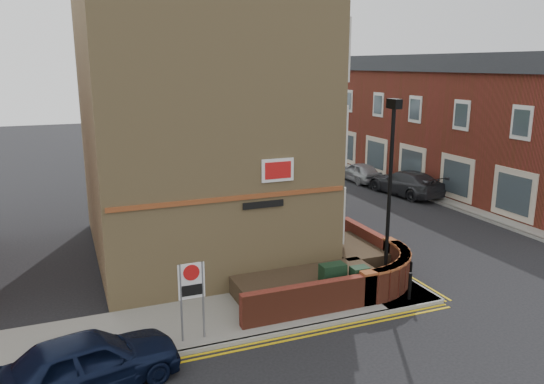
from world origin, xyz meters
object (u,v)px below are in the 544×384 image
(lamppost, at_px, (389,197))
(zone_sign, at_px, (192,287))
(utility_cabinet_large, at_px, (332,282))
(navy_hatchback, at_px, (89,362))
(silver_car_near, at_px, (320,204))

(lamppost, bearing_deg, zone_sign, -173.93)
(utility_cabinet_large, bearing_deg, zone_sign, -170.31)
(zone_sign, bearing_deg, lamppost, 6.07)
(zone_sign, relative_size, navy_hatchback, 0.52)
(lamppost, height_order, navy_hatchback, lamppost)
(utility_cabinet_large, distance_m, navy_hatchback, 7.71)
(utility_cabinet_large, height_order, navy_hatchback, navy_hatchback)
(silver_car_near, bearing_deg, utility_cabinet_large, -93.58)
(zone_sign, height_order, navy_hatchback, zone_sign)
(utility_cabinet_large, xyz_separation_m, zone_sign, (-4.70, -0.80, 0.92))
(zone_sign, distance_m, navy_hatchback, 3.13)
(navy_hatchback, relative_size, silver_car_near, 0.91)
(zone_sign, height_order, silver_car_near, zone_sign)
(lamppost, distance_m, silver_car_near, 9.29)
(zone_sign, xyz_separation_m, navy_hatchback, (-2.75, -1.19, -0.93))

